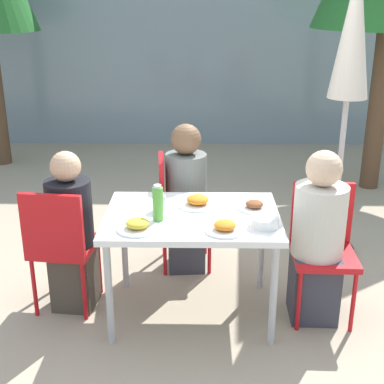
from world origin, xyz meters
name	(u,v)px	position (x,y,z in m)	size (l,w,h in m)	color
ground_plane	(192,312)	(0.00, 0.00, 0.00)	(24.00, 24.00, 0.00)	tan
building_facade	(197,35)	(0.00, 4.43, 1.50)	(10.00, 0.20, 3.00)	gray
dining_table	(192,224)	(0.00, 0.00, 0.66)	(1.10, 0.79, 0.72)	white
chair_left	(60,241)	(-0.86, 0.02, 0.52)	(0.44, 0.44, 0.88)	red
person_left	(71,235)	(-0.80, 0.09, 0.53)	(0.30, 0.30, 1.10)	#473D33
chair_right	(323,240)	(0.85, 0.06, 0.52)	(0.41, 0.41, 0.88)	red
person_right	(318,242)	(0.80, -0.02, 0.55)	(0.33, 0.33, 1.15)	#383842
chair_far	(175,203)	(-0.14, 0.69, 0.52)	(0.43, 0.43, 0.88)	red
person_far	(186,201)	(-0.05, 0.65, 0.56)	(0.31, 0.31, 1.15)	#383842
closed_umbrella	(352,48)	(1.15, 0.93, 1.66)	(0.36, 0.36, 2.30)	#333333
plate_0	(198,202)	(0.03, 0.15, 0.75)	(0.26, 0.26, 0.07)	white
plate_1	(225,228)	(0.20, -0.26, 0.75)	(0.24, 0.24, 0.07)	white
plate_2	(137,226)	(-0.32, -0.24, 0.75)	(0.25, 0.25, 0.07)	white
plate_3	(254,206)	(0.40, 0.09, 0.74)	(0.21, 0.21, 0.06)	white
bottle	(158,203)	(-0.21, -0.10, 0.83)	(0.07, 0.07, 0.23)	#51A338
drinking_cup	(159,203)	(-0.21, 0.06, 0.77)	(0.08, 0.08, 0.10)	silver
salad_bowl	(264,222)	(0.44, -0.18, 0.75)	(0.17, 0.17, 0.06)	white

